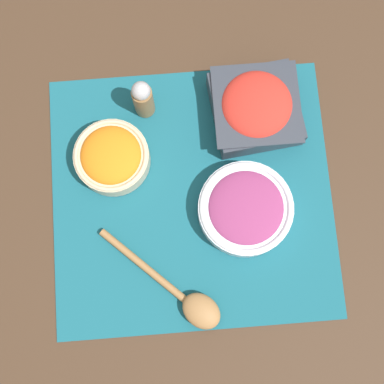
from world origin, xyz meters
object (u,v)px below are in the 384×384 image
object	(u,v)px
onion_bowl	(245,209)
wooden_spoon	(186,301)
pepper_shaker	(143,98)
tomato_bowl	(256,107)
carrot_bowl	(112,157)

from	to	relation	value
onion_bowl	wooden_spoon	distance (m)	0.17
pepper_shaker	tomato_bowl	bearing A→B (deg)	-7.40
carrot_bowl	pepper_shaker	world-z (taller)	pepper_shaker
wooden_spoon	pepper_shaker	world-z (taller)	pepper_shaker
tomato_bowl	pepper_shaker	world-z (taller)	pepper_shaker
onion_bowl	pepper_shaker	bearing A→B (deg)	128.51
carrot_bowl	tomato_bowl	bearing A→B (deg)	14.85
carrot_bowl	onion_bowl	bearing A→B (deg)	-25.97
carrot_bowl	pepper_shaker	distance (m)	0.11
onion_bowl	pepper_shaker	size ratio (longest dim) A/B	1.59
carrot_bowl	wooden_spoon	distance (m)	0.26
tomato_bowl	pepper_shaker	size ratio (longest dim) A/B	1.59
onion_bowl	tomato_bowl	distance (m)	0.17
onion_bowl	wooden_spoon	xyz separation A→B (m)	(-0.11, -0.14, -0.01)
onion_bowl	wooden_spoon	size ratio (longest dim) A/B	0.79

